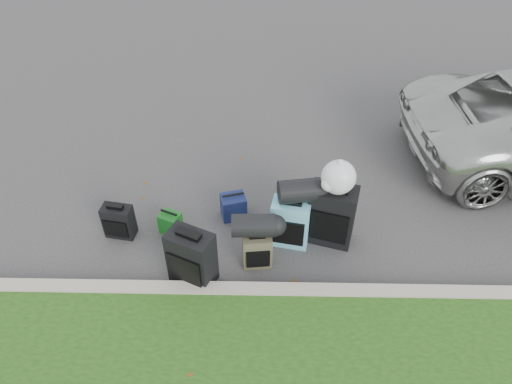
{
  "coord_description": "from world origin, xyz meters",
  "views": [
    {
      "loc": [
        -0.01,
        -4.5,
        4.79
      ],
      "look_at": [
        -0.1,
        0.2,
        0.55
      ],
      "focal_mm": 35.0,
      "sensor_mm": 36.0,
      "label": 1
    }
  ],
  "objects_px": {
    "suitcase_olive": "(257,250)",
    "suitcase_large_black_right": "(332,215)",
    "suitcase_teal": "(290,223)",
    "suitcase_small_black": "(119,221)",
    "tote_green": "(170,223)",
    "suitcase_large_black_left": "(192,258)",
    "tote_navy": "(233,206)"
  },
  "relations": [
    {
      "from": "suitcase_small_black",
      "to": "tote_green",
      "type": "height_order",
      "value": "suitcase_small_black"
    },
    {
      "from": "suitcase_large_black_right",
      "to": "tote_green",
      "type": "distance_m",
      "value": 2.08
    },
    {
      "from": "suitcase_olive",
      "to": "suitcase_large_black_right",
      "type": "bearing_deg",
      "value": 19.54
    },
    {
      "from": "tote_green",
      "to": "suitcase_large_black_left",
      "type": "bearing_deg",
      "value": -40.14
    },
    {
      "from": "tote_green",
      "to": "suitcase_large_black_right",
      "type": "bearing_deg",
      "value": 20.9
    },
    {
      "from": "suitcase_large_black_right",
      "to": "tote_navy",
      "type": "distance_m",
      "value": 1.34
    },
    {
      "from": "suitcase_olive",
      "to": "suitcase_large_black_right",
      "type": "distance_m",
      "value": 1.04
    },
    {
      "from": "suitcase_large_black_left",
      "to": "suitcase_large_black_right",
      "type": "bearing_deg",
      "value": 47.06
    },
    {
      "from": "suitcase_olive",
      "to": "suitcase_teal",
      "type": "height_order",
      "value": "suitcase_teal"
    },
    {
      "from": "suitcase_teal",
      "to": "tote_green",
      "type": "distance_m",
      "value": 1.57
    },
    {
      "from": "suitcase_teal",
      "to": "suitcase_large_black_right",
      "type": "distance_m",
      "value": 0.53
    },
    {
      "from": "suitcase_large_black_left",
      "to": "suitcase_small_black",
      "type": "bearing_deg",
      "value": 170.05
    },
    {
      "from": "suitcase_small_black",
      "to": "suitcase_olive",
      "type": "bearing_deg",
      "value": -4.89
    },
    {
      "from": "suitcase_olive",
      "to": "suitcase_teal",
      "type": "xyz_separation_m",
      "value": [
        0.41,
        0.38,
        0.1
      ]
    },
    {
      "from": "suitcase_small_black",
      "to": "tote_navy",
      "type": "relative_size",
      "value": 1.37
    },
    {
      "from": "suitcase_large_black_right",
      "to": "tote_green",
      "type": "height_order",
      "value": "suitcase_large_black_right"
    },
    {
      "from": "suitcase_small_black",
      "to": "suitcase_teal",
      "type": "relative_size",
      "value": 0.7
    },
    {
      "from": "suitcase_teal",
      "to": "suitcase_large_black_right",
      "type": "height_order",
      "value": "suitcase_large_black_right"
    },
    {
      "from": "suitcase_small_black",
      "to": "suitcase_teal",
      "type": "bearing_deg",
      "value": 7.48
    },
    {
      "from": "suitcase_large_black_right",
      "to": "tote_navy",
      "type": "bearing_deg",
      "value": 179.07
    },
    {
      "from": "suitcase_large_black_right",
      "to": "tote_navy",
      "type": "xyz_separation_m",
      "value": [
        -1.25,
        0.39,
        -0.25
      ]
    },
    {
      "from": "tote_green",
      "to": "tote_navy",
      "type": "height_order",
      "value": "tote_navy"
    },
    {
      "from": "suitcase_small_black",
      "to": "suitcase_large_black_left",
      "type": "xyz_separation_m",
      "value": [
        1.03,
        -0.71,
        0.14
      ]
    },
    {
      "from": "suitcase_small_black",
      "to": "tote_green",
      "type": "distance_m",
      "value": 0.65
    },
    {
      "from": "suitcase_teal",
      "to": "suitcase_large_black_left",
      "type": "bearing_deg",
      "value": -140.87
    },
    {
      "from": "suitcase_large_black_right",
      "to": "tote_green",
      "type": "bearing_deg",
      "value": -166.33
    },
    {
      "from": "suitcase_olive",
      "to": "suitcase_teal",
      "type": "bearing_deg",
      "value": 36.99
    },
    {
      "from": "suitcase_large_black_left",
      "to": "suitcase_olive",
      "type": "relative_size",
      "value": 1.57
    },
    {
      "from": "suitcase_olive",
      "to": "suitcase_large_black_left",
      "type": "bearing_deg",
      "value": -167.67
    },
    {
      "from": "tote_green",
      "to": "tote_navy",
      "type": "bearing_deg",
      "value": 43.55
    },
    {
      "from": "tote_navy",
      "to": "tote_green",
      "type": "bearing_deg",
      "value": -175.18
    },
    {
      "from": "suitcase_large_black_left",
      "to": "suitcase_large_black_right",
      "type": "xyz_separation_m",
      "value": [
        1.67,
        0.69,
        0.05
      ]
    }
  ]
}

